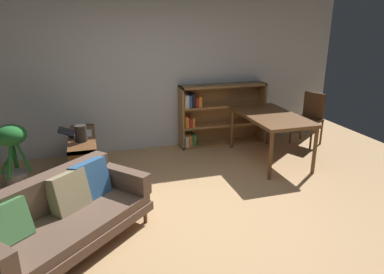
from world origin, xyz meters
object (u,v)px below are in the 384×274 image
object	(u,v)px
dining_table	(271,119)
dining_chair_near	(310,115)
fabric_couch	(61,214)
bookshelf	(217,114)
open_laptop	(77,133)
potted_floor_plant	(13,149)
desk_speaker	(81,133)
media_console	(84,157)

from	to	relation	value
dining_table	dining_chair_near	size ratio (longest dim) A/B	1.59
fabric_couch	dining_chair_near	distance (m)	4.68
fabric_couch	bookshelf	world-z (taller)	bookshelf
open_laptop	dining_chair_near	size ratio (longest dim) A/B	0.49
bookshelf	dining_table	bearing A→B (deg)	-61.85
potted_floor_plant	dining_chair_near	xyz separation A→B (m)	(4.89, 0.38, -0.01)
desk_speaker	fabric_couch	bearing A→B (deg)	-98.64
fabric_couch	media_console	xyz separation A→B (m)	(0.22, 1.64, -0.06)
media_console	dining_chair_near	xyz separation A→B (m)	(3.99, 0.39, 0.22)
media_console	desk_speaker	size ratio (longest dim) A/B	5.60
dining_chair_near	fabric_couch	bearing A→B (deg)	-154.30
potted_floor_plant	media_console	bearing A→B (deg)	-0.16
dining_table	bookshelf	distance (m)	1.14
open_laptop	desk_speaker	xyz separation A→B (m)	(0.06, -0.32, 0.09)
fabric_couch	dining_chair_near	xyz separation A→B (m)	(4.21, 2.03, 0.16)
open_laptop	bookshelf	world-z (taller)	bookshelf
bookshelf	dining_chair_near	bearing A→B (deg)	-15.95
fabric_couch	potted_floor_plant	xyz separation A→B (m)	(-0.67, 1.64, 0.17)
media_console	dining_chair_near	distance (m)	4.02
desk_speaker	media_console	bearing A→B (deg)	89.11
fabric_couch	open_laptop	bearing A→B (deg)	84.82
bookshelf	potted_floor_plant	bearing A→B (deg)	-165.30
desk_speaker	potted_floor_plant	xyz separation A→B (m)	(-0.89, 0.20, -0.20)
fabric_couch	dining_chair_near	bearing A→B (deg)	25.70
media_console	desk_speaker	bearing A→B (deg)	-90.89
open_laptop	fabric_couch	bearing A→B (deg)	-95.18
media_console	potted_floor_plant	world-z (taller)	potted_floor_plant
desk_speaker	dining_table	xyz separation A→B (m)	(2.89, 0.05, -0.05)
open_laptop	desk_speaker	distance (m)	0.33
fabric_couch	dining_chair_near	world-z (taller)	dining_chair_near
media_console	desk_speaker	distance (m)	0.47
desk_speaker	dining_chair_near	xyz separation A→B (m)	(3.99, 0.58, -0.21)
fabric_couch	potted_floor_plant	bearing A→B (deg)	112.32
fabric_couch	dining_table	size ratio (longest dim) A/B	1.22
open_laptop	dining_chair_near	distance (m)	4.06
fabric_couch	desk_speaker	size ratio (longest dim) A/B	8.18
dining_table	desk_speaker	bearing A→B (deg)	-178.92
dining_table	potted_floor_plant	bearing A→B (deg)	177.80
dining_chair_near	potted_floor_plant	bearing A→B (deg)	-175.50
fabric_couch	dining_table	distance (m)	3.47
dining_chair_near	bookshelf	xyz separation A→B (m)	(-1.64, 0.47, 0.02)
desk_speaker	bookshelf	xyz separation A→B (m)	(2.36, 1.05, -0.18)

